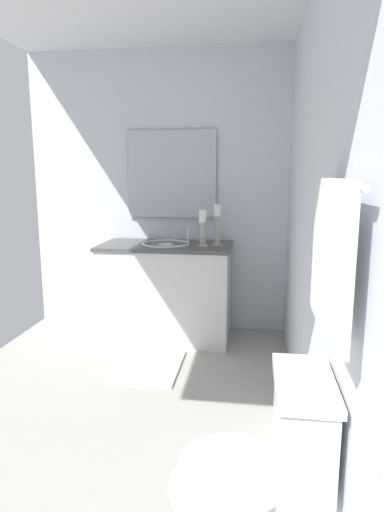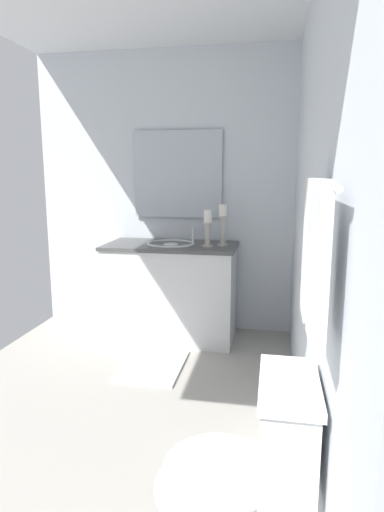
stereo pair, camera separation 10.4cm
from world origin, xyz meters
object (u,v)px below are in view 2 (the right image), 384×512
object	(u,v)px
towel_near_vanity	(309,248)
bath_mat	(152,366)
candle_holder_tall	(223,224)
sink_basin	(171,249)
towel_bar	(323,185)
towel_center	(318,265)
mirror	(178,174)
candle_holder_short	(208,227)
vanity_cabinet	(171,291)
toilet	(239,481)

from	to	relation	value
towel_near_vanity	bath_mat	bearing A→B (deg)	-145.82
candle_holder_tall	bath_mat	bearing A→B (deg)	-34.99
sink_basin	towel_bar	size ratio (longest dim) A/B	0.63
towel_bar	towel_near_vanity	bearing A→B (deg)	-173.51
towel_center	bath_mat	size ratio (longest dim) A/B	0.74
mirror	sink_basin	bearing A→B (deg)	0.20
candle_holder_short	bath_mat	distance (m)	1.16
mirror	towel_bar	bearing A→B (deg)	21.53
vanity_cabinet	candle_holder_short	world-z (taller)	candle_holder_short
candle_holder_short	towel_center	bearing A→B (deg)	15.61
candle_holder_short	towel_bar	distance (m)	2.25
mirror	candle_holder_short	size ratio (longest dim) A/B	2.64
sink_basin	candle_holder_short	distance (m)	0.38
towel_near_vanity	toilet	bearing A→B (deg)	-53.04
bath_mat	mirror	bearing A→B (deg)	180.00
bath_mat	toilet	bearing A→B (deg)	25.73
vanity_cabinet	toilet	bearing A→B (deg)	19.00
candle_holder_short	towel_bar	world-z (taller)	towel_bar
towel_bar	bath_mat	bearing A→B (deg)	-148.11
mirror	towel_center	xyz separation A→B (m)	(2.63, 0.96, -0.23)
vanity_cabinet	candle_holder_short	bearing A→B (deg)	76.58
vanity_cabinet	towel_center	distance (m)	2.65
mirror	towel_center	distance (m)	2.81
bath_mat	candle_holder_short	bearing A→B (deg)	149.53
candle_holder_tall	vanity_cabinet	bearing A→B (deg)	-90.50
mirror	bath_mat	bearing A→B (deg)	-0.00
sink_basin	towel_center	distance (m)	2.57
sink_basin	toilet	distance (m)	2.35
bath_mat	towel_bar	bearing A→B (deg)	31.89
towel_center	mirror	bearing A→B (deg)	-160.00
towel_center	bath_mat	distance (m)	2.29
toilet	vanity_cabinet	bearing A→B (deg)	-161.00
vanity_cabinet	towel_near_vanity	bearing A→B (deg)	25.20
towel_bar	towel_near_vanity	distance (m)	0.26
candle_holder_tall	sink_basin	bearing A→B (deg)	-90.50
sink_basin	towel_bar	bearing A→B (deg)	23.96
towel_near_vanity	towel_center	xyz separation A→B (m)	(0.32, 0.00, 0.01)
mirror	towel_center	bearing A→B (deg)	20.00
mirror	bath_mat	distance (m)	1.65
candle_holder_short	bath_mat	bearing A→B (deg)	-30.47
candle_holder_short	towel_near_vanity	world-z (taller)	towel_near_vanity
toilet	mirror	bearing A→B (deg)	-163.02
towel_near_vanity	candle_holder_short	bearing A→B (deg)	-162.02
mirror	candle_holder_tall	world-z (taller)	mirror
toilet	candle_holder_short	bearing A→B (deg)	-168.46
candle_holder_short	towel_bar	bearing A→B (deg)	17.16
mirror	towel_bar	world-z (taller)	mirror
towel_bar	toilet	bearing A→B (deg)	-91.21
vanity_cabinet	candle_holder_tall	size ratio (longest dim) A/B	3.29
vanity_cabinet	towel_bar	world-z (taller)	towel_bar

